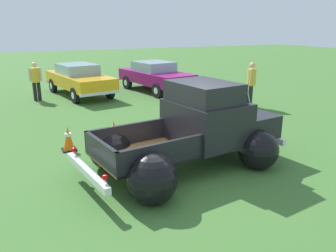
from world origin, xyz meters
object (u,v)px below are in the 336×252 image
(vintage_pickup_truck, at_px, (197,133))
(show_car_1, at_px, (155,75))
(lane_cone_0, at_px, (68,139))
(show_car_0, at_px, (79,78))
(lane_cone_1, at_px, (114,132))
(spectator_2, at_px, (36,79))
(spectator_1, at_px, (251,82))

(vintage_pickup_truck, bearing_deg, show_car_1, 64.47)
(lane_cone_0, bearing_deg, show_car_0, 76.78)
(lane_cone_1, bearing_deg, show_car_1, 58.60)
(vintage_pickup_truck, height_order, lane_cone_0, vintage_pickup_truck)
(show_car_0, bearing_deg, show_car_1, 71.14)
(vintage_pickup_truck, relative_size, lane_cone_0, 7.68)
(vintage_pickup_truck, height_order, lane_cone_1, vintage_pickup_truck)
(vintage_pickup_truck, relative_size, spectator_2, 2.94)
(spectator_2, height_order, lane_cone_1, spectator_2)
(show_car_0, bearing_deg, vintage_pickup_truck, -5.32)
(spectator_1, distance_m, spectator_2, 8.97)
(lane_cone_0, bearing_deg, spectator_2, 91.62)
(show_car_1, height_order, spectator_2, spectator_2)
(spectator_2, distance_m, lane_cone_1, 6.89)
(vintage_pickup_truck, xyz_separation_m, lane_cone_0, (-2.53, 2.22, -0.45))
(show_car_0, distance_m, show_car_1, 3.62)
(vintage_pickup_truck, relative_size, show_car_1, 1.05)
(spectator_2, bearing_deg, lane_cone_0, 5.94)
(show_car_0, bearing_deg, spectator_2, -87.91)
(show_car_0, bearing_deg, spectator_1, 37.15)
(spectator_1, bearing_deg, vintage_pickup_truck, -93.80)
(spectator_1, distance_m, lane_cone_1, 6.47)
(show_car_1, relative_size, spectator_2, 2.80)
(spectator_1, height_order, lane_cone_1, spectator_1)
(show_car_0, height_order, spectator_1, spectator_1)
(show_car_1, height_order, lane_cone_0, show_car_1)
(show_car_0, distance_m, spectator_2, 1.94)
(spectator_2, bearing_deg, spectator_1, 62.00)
(spectator_1, bearing_deg, spectator_2, -167.18)
(show_car_0, height_order, spectator_2, spectator_2)
(spectator_2, xyz_separation_m, lane_cone_0, (0.19, -6.80, -0.62))
(show_car_1, relative_size, lane_cone_1, 7.31)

